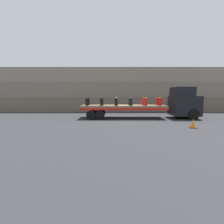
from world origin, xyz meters
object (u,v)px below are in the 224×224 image
object	(u,v)px
fire_hydrant_black_far_0	(89,101)
fire_hydrant_red_near_4	(146,102)
truck_cab	(185,103)
fire_hydrant_black_near_1	(102,102)
fire_hydrant_black_near_0	(87,102)
fire_hydrant_black_near_3	(131,102)
fire_hydrant_red_near_5	(161,102)
traffic_cone	(193,124)
flatbed_trailer	(119,108)
fire_hydrant_black_far_1	(102,101)
fire_hydrant_red_far_5	(158,101)
fire_hydrant_black_far_2	(116,101)
fire_hydrant_black_far_3	(130,101)
fire_hydrant_black_near_2	(117,102)
fire_hydrant_red_far_4	(144,101)

from	to	relation	value
fire_hydrant_black_far_0	fire_hydrant_red_near_4	distance (m)	5.97
truck_cab	fire_hydrant_black_near_1	distance (m)	8.56
truck_cab	fire_hydrant_red_near_4	bearing A→B (deg)	-172.24
fire_hydrant_black_near_0	fire_hydrant_black_near_3	xyz separation A→B (m)	(4.40, 0.00, 0.00)
fire_hydrant_black_near_1	fire_hydrant_red_near_4	world-z (taller)	same
fire_hydrant_black_near_1	fire_hydrant_red_near_5	world-z (taller)	same
traffic_cone	fire_hydrant_black_near_3	bearing A→B (deg)	131.03
fire_hydrant_black_near_1	truck_cab	bearing A→B (deg)	3.78
truck_cab	flatbed_trailer	bearing A→B (deg)	180.00
flatbed_trailer	fire_hydrant_black_far_1	xyz separation A→B (m)	(-1.71, 0.56, 0.63)
flatbed_trailer	fire_hydrant_black_near_0	xyz separation A→B (m)	(-3.18, -0.56, 0.63)
fire_hydrant_black_far_1	fire_hydrant_red_far_5	world-z (taller)	same
fire_hydrant_black_far_2	fire_hydrant_red_near_5	world-z (taller)	same
fire_hydrant_black_far_3	fire_hydrant_red_far_5	size ratio (longest dim) A/B	1.00
fire_hydrant_black_near_1	fire_hydrant_red_far_5	distance (m)	5.97
flatbed_trailer	truck_cab	bearing A→B (deg)	0.00
traffic_cone	fire_hydrant_black_near_1	bearing A→B (deg)	146.23
fire_hydrant_red_near_4	fire_hydrant_red_far_5	bearing A→B (deg)	37.55
flatbed_trailer	fire_hydrant_red_near_4	distance (m)	2.82
fire_hydrant_black_near_3	fire_hydrant_black_near_2	bearing A→B (deg)	180.00
fire_hydrant_black_far_1	truck_cab	bearing A→B (deg)	-3.78
fire_hydrant_red_near_5	fire_hydrant_black_far_1	bearing A→B (deg)	169.12
fire_hydrant_black_near_1	fire_hydrant_black_far_3	xyz separation A→B (m)	(2.93, 1.13, 0.00)
fire_hydrant_red_near_4	fire_hydrant_red_far_4	distance (m)	1.13
fire_hydrant_black_far_3	fire_hydrant_black_far_1	bearing A→B (deg)	180.00
fire_hydrant_black_far_0	traffic_cone	size ratio (longest dim) A/B	1.21
fire_hydrant_black_near_3	fire_hydrant_black_far_3	xyz separation A→B (m)	(0.00, 1.13, 0.00)
fire_hydrant_red_far_5	fire_hydrant_red_far_4	bearing A→B (deg)	180.00
fire_hydrant_black_near_0	fire_hydrant_red_near_5	size ratio (longest dim) A/B	1.00
truck_cab	fire_hydrant_black_far_2	world-z (taller)	truck_cab
fire_hydrant_red_far_4	fire_hydrant_red_near_5	distance (m)	1.85
fire_hydrant_black_far_1	fire_hydrant_red_far_4	distance (m)	4.40
fire_hydrant_black_far_2	fire_hydrant_black_near_3	world-z (taller)	same
fire_hydrant_red_far_4	fire_hydrant_red_near_5	size ratio (longest dim) A/B	1.00
fire_hydrant_black_near_1	fire_hydrant_black_near_3	size ratio (longest dim) A/B	1.00
truck_cab	flatbed_trailer	size ratio (longest dim) A/B	0.37
traffic_cone	fire_hydrant_red_near_5	bearing A→B (deg)	103.75
fire_hydrant_black_far_2	fire_hydrant_red_far_5	size ratio (longest dim) A/B	1.00
fire_hydrant_black_far_2	fire_hydrant_red_far_4	size ratio (longest dim) A/B	1.00
flatbed_trailer	fire_hydrant_black_near_2	bearing A→B (deg)	-113.52
fire_hydrant_black_far_0	fire_hydrant_black_far_3	world-z (taller)	same
fire_hydrant_red_far_4	fire_hydrant_red_far_5	size ratio (longest dim) A/B	1.00
fire_hydrant_black_near_1	fire_hydrant_black_far_2	xyz separation A→B (m)	(1.47, 1.13, 0.00)
fire_hydrant_red_far_4	fire_hydrant_black_near_3	bearing A→B (deg)	-142.45
fire_hydrant_black_near_0	fire_hydrant_black_near_3	size ratio (longest dim) A/B	1.00
fire_hydrant_black_near_0	fire_hydrant_red_near_4	bearing A→B (deg)	0.00
fire_hydrant_red_far_4	fire_hydrant_black_far_0	bearing A→B (deg)	180.00
fire_hydrant_black_far_1	fire_hydrant_black_near_2	size ratio (longest dim) A/B	1.00
flatbed_trailer	fire_hydrant_black_near_0	distance (m)	3.29
fire_hydrant_red_far_4	fire_hydrant_black_near_1	bearing A→B (deg)	-165.63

